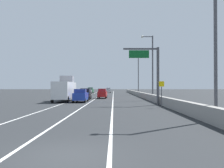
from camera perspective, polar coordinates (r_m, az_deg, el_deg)
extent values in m
plane|color=#26282B|center=(72.05, -0.88, -2.58)|extent=(320.00, 320.00, 0.00)
cube|color=silver|center=(63.44, -6.05, -2.83)|extent=(0.16, 130.00, 0.00)
cube|color=silver|center=(63.15, -2.89, -2.84)|extent=(0.16, 130.00, 0.00)
cube|color=silver|center=(63.04, 0.29, -2.85)|extent=(0.16, 130.00, 0.00)
cube|color=gray|center=(48.45, 7.95, -2.84)|extent=(0.60, 120.00, 1.10)
cylinder|color=#47474C|center=(30.63, 11.23, 1.90)|extent=(0.36, 0.36, 7.50)
cube|color=#47474C|center=(30.65, 7.04, 8.56)|extent=(4.50, 0.20, 0.20)
cube|color=#0C5923|center=(30.40, 6.64, 7.30)|extent=(2.60, 0.10, 1.00)
cylinder|color=#4C4C51|center=(27.01, 12.07, -3.17)|extent=(0.10, 0.10, 2.40)
cube|color=yellow|center=(26.94, 12.08, 0.02)|extent=(0.60, 0.04, 0.60)
cylinder|color=#4C4C51|center=(18.18, 24.09, 9.69)|extent=(0.24, 0.24, 11.26)
cylinder|color=#4C4C51|center=(41.00, 9.95, 3.88)|extent=(0.24, 0.24, 11.26)
cube|color=#4C4C51|center=(41.66, 8.69, 11.42)|extent=(1.80, 0.12, 0.12)
sphere|color=beige|center=(41.54, 7.44, 11.46)|extent=(0.44, 0.44, 0.44)
cylinder|color=#4C4C51|center=(64.68, 6.49, 2.20)|extent=(0.24, 0.24, 11.26)
cube|color=#4C4C51|center=(65.10, 5.69, 7.03)|extent=(1.80, 0.12, 0.12)
sphere|color=beige|center=(65.02, 4.90, 7.03)|extent=(0.44, 0.44, 0.44)
cube|color=#196033|center=(83.82, -5.29, -1.67)|extent=(1.90, 4.39, 1.20)
cube|color=#1C4633|center=(83.38, -5.32, -1.05)|extent=(1.64, 1.99, 0.60)
cylinder|color=black|center=(85.65, -5.71, -2.05)|extent=(0.23, 0.68, 0.68)
cylinder|color=black|center=(85.46, -4.60, -2.05)|extent=(0.23, 0.68, 0.68)
cylinder|color=black|center=(82.22, -6.00, -2.10)|extent=(0.23, 0.68, 0.68)
cylinder|color=black|center=(82.02, -4.85, -2.11)|extent=(0.23, 0.68, 0.68)
cube|color=slate|center=(77.83, -5.72, -1.83)|extent=(1.82, 4.26, 0.96)
cube|color=#4D505A|center=(77.39, -5.75, -1.26)|extent=(1.59, 1.92, 0.60)
cylinder|color=black|center=(79.59, -6.18, -2.15)|extent=(0.22, 0.68, 0.68)
cylinder|color=black|center=(79.43, -5.01, -2.16)|extent=(0.22, 0.68, 0.68)
cylinder|color=black|center=(76.26, -6.45, -2.21)|extent=(0.22, 0.68, 0.68)
cylinder|color=black|center=(76.10, -5.23, -2.22)|extent=(0.22, 0.68, 0.68)
cube|color=#1E389E|center=(36.23, -7.67, -3.04)|extent=(1.90, 4.62, 1.09)
cube|color=navy|center=(35.75, -7.77, -1.71)|extent=(1.66, 2.08, 0.60)
cylinder|color=black|center=(38.22, -8.57, -3.73)|extent=(0.22, 0.68, 0.68)
cylinder|color=black|center=(38.00, -5.98, -3.75)|extent=(0.22, 0.68, 0.68)
cylinder|color=black|center=(34.56, -9.52, -4.05)|extent=(0.22, 0.68, 0.68)
cylinder|color=black|center=(34.30, -6.67, -4.08)|extent=(0.22, 0.68, 0.68)
cube|color=black|center=(44.20, -6.54, -2.59)|extent=(1.92, 4.05, 1.13)
cube|color=black|center=(43.78, -6.60, -1.47)|extent=(1.68, 1.83, 0.60)
cylinder|color=black|center=(45.89, -7.39, -3.22)|extent=(0.22, 0.68, 0.68)
cylinder|color=black|center=(45.70, -5.23, -3.24)|extent=(0.22, 0.68, 0.68)
cylinder|color=black|center=(42.78, -7.94, -3.41)|extent=(0.22, 0.68, 0.68)
cylinder|color=black|center=(42.57, -5.62, -3.43)|extent=(0.22, 0.68, 0.68)
cube|color=red|center=(47.83, -2.37, -2.49)|extent=(1.85, 4.43, 1.06)
cube|color=maroon|center=(47.38, -2.41, -1.51)|extent=(1.57, 2.01, 0.60)
cylinder|color=black|center=(49.65, -3.11, -3.04)|extent=(0.24, 0.69, 0.68)
cylinder|color=black|center=(49.53, -1.32, -3.04)|extent=(0.24, 0.69, 0.68)
cylinder|color=black|center=(46.19, -3.51, -3.21)|extent=(0.24, 0.69, 0.68)
cylinder|color=black|center=(46.07, -1.58, -3.22)|extent=(0.24, 0.69, 0.68)
cube|color=#B7B7BC|center=(92.12, -0.93, -1.63)|extent=(1.90, 4.67, 1.06)
cube|color=gray|center=(91.65, -0.93, -1.11)|extent=(1.60, 2.13, 0.60)
cylinder|color=black|center=(93.98, -1.43, -1.93)|extent=(0.24, 0.69, 0.68)
cylinder|color=black|center=(94.00, -0.47, -1.93)|extent=(0.24, 0.69, 0.68)
cylinder|color=black|center=(90.27, -1.42, -1.98)|extent=(0.24, 0.69, 0.68)
cylinder|color=black|center=(90.29, -0.42, -1.98)|extent=(0.24, 0.69, 0.68)
cube|color=silver|center=(38.48, -11.51, -1.50)|extent=(2.60, 9.03, 2.64)
cube|color=gray|center=(40.44, -10.99, 1.19)|extent=(2.16, 2.02, 1.10)
cylinder|color=black|center=(42.45, -12.05, -3.21)|extent=(0.24, 1.00, 1.00)
cylinder|color=black|center=(42.07, -9.06, -3.23)|extent=(0.24, 1.00, 1.00)
cylinder|color=black|center=(35.06, -14.47, -3.73)|extent=(0.24, 1.00, 1.00)
cylinder|color=black|center=(34.60, -10.85, -3.78)|extent=(0.24, 1.00, 1.00)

